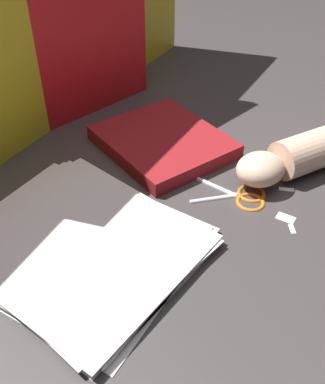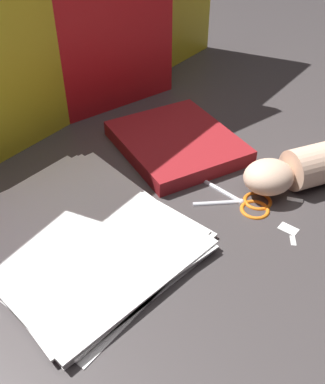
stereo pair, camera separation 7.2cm
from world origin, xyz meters
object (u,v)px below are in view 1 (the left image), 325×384
object	(u,v)px
book_closed	(163,142)
paper_stack	(78,243)
hand_forearm	(305,153)
scissors	(241,195)

from	to	relation	value
book_closed	paper_stack	bearing A→B (deg)	-169.12
book_closed	hand_forearm	distance (m)	0.28
book_closed	hand_forearm	world-z (taller)	hand_forearm
paper_stack	scissors	xyz separation A→B (m)	(0.26, -0.15, -0.00)
scissors	hand_forearm	bearing A→B (deg)	-21.19
paper_stack	scissors	size ratio (longest dim) A/B	2.63
paper_stack	book_closed	distance (m)	0.32
book_closed	hand_forearm	xyz separation A→B (m)	(0.10, -0.26, 0.02)
hand_forearm	book_closed	bearing A→B (deg)	109.95
paper_stack	hand_forearm	world-z (taller)	hand_forearm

